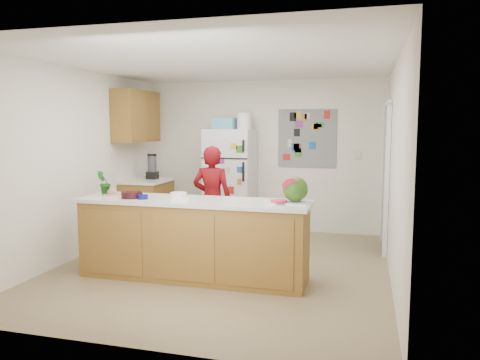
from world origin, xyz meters
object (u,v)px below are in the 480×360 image
(person, at_px, (212,200))
(cherry_bowl, at_px, (132,195))
(watermelon, at_px, (295,189))
(refrigerator, at_px, (230,181))

(person, height_order, cherry_bowl, person)
(watermelon, relative_size, cherry_bowl, 1.13)
(refrigerator, bearing_deg, cherry_bowl, -101.02)
(refrigerator, bearing_deg, watermelon, -58.56)
(watermelon, xyz_separation_m, cherry_bowl, (-1.89, -0.15, -0.11))
(refrigerator, relative_size, watermelon, 6.18)
(person, xyz_separation_m, watermelon, (1.28, -0.97, 0.32))
(person, distance_m, cherry_bowl, 1.29)
(person, bearing_deg, watermelon, 140.38)
(refrigerator, height_order, cherry_bowl, refrigerator)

